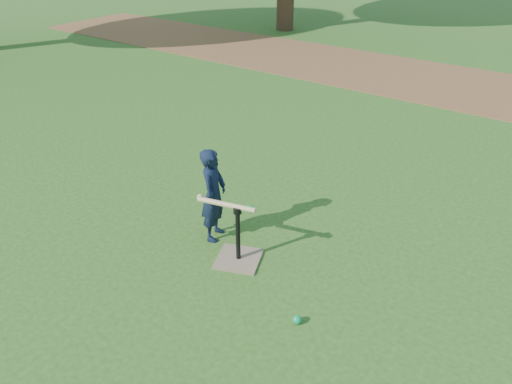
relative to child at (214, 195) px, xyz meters
The scene contains 6 objects.
ground 1.02m from the child, 38.89° to the right, with size 80.00×80.00×0.00m, color #285116.
dirt_strip 7.00m from the child, 84.36° to the left, with size 24.00×3.00×0.01m, color brown.
child is the anchor object (origin of this frame).
wiffle_ball_ground 1.61m from the child, 22.74° to the right, with size 0.08×0.08×0.08m, color #0D8F4C.
batting_tee 0.64m from the child, 21.95° to the right, with size 0.56×0.56×0.61m.
swing_action 0.42m from the child, 28.37° to the right, with size 0.63×0.22×0.08m.
Camera 1 is at (2.31, -2.80, 3.08)m, focal length 35.00 mm.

